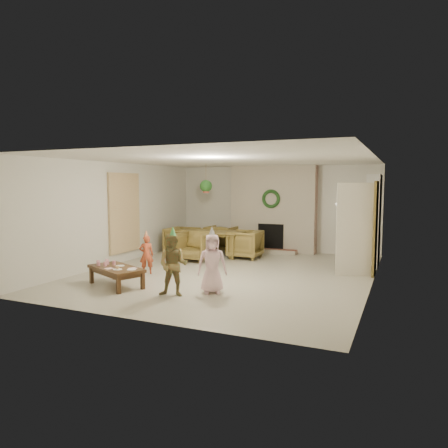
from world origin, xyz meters
The scene contains 56 objects.
floor centered at (0.00, 0.00, 0.00)m, with size 7.00×7.00×0.00m, color #B7B29E.
ceiling centered at (0.00, 0.00, 2.50)m, with size 7.00×7.00×0.00m, color white.
wall_back centered at (0.00, 3.50, 1.25)m, with size 7.00×7.00×0.00m, color silver.
wall_front centered at (0.00, -3.50, 1.25)m, with size 7.00×7.00×0.00m, color silver.
wall_left centered at (-3.00, 0.00, 1.25)m, with size 7.00×7.00×0.00m, color silver.
wall_right centered at (3.00, 0.00, 1.25)m, with size 7.00×7.00×0.00m, color silver.
fireplace_mass centered at (0.00, 3.30, 1.25)m, with size 2.50×0.40×2.50m, color #521915.
fireplace_hearth centered at (0.00, 2.95, 0.06)m, with size 1.60×0.30×0.12m, color maroon.
fireplace_firebox centered at (0.00, 3.12, 0.45)m, with size 0.75×0.12×0.75m, color black.
fireplace_wreath centered at (0.00, 3.07, 1.55)m, with size 0.54×0.54×0.10m, color #184018.
floor_lamp_base centered at (1.99, 3.00, 0.01)m, with size 0.27×0.27×0.03m, color gold.
floor_lamp_post centered at (1.99, 3.00, 0.68)m, with size 0.03×0.03×1.31m, color gold.
floor_lamp_shade centered at (1.99, 3.00, 1.31)m, with size 0.35×0.35×0.29m, color beige.
bookshelf_carcass centered at (2.84, 2.30, 1.10)m, with size 0.30×1.00×2.20m, color white.
bookshelf_shelf_a centered at (2.82, 2.30, 0.45)m, with size 0.30×0.92×0.03m, color white.
bookshelf_shelf_b centered at (2.82, 2.30, 0.85)m, with size 0.30×0.92×0.03m, color white.
bookshelf_shelf_c centered at (2.82, 2.30, 1.25)m, with size 0.30×0.92×0.03m, color white.
bookshelf_shelf_d centered at (2.82, 2.30, 1.65)m, with size 0.30×0.92×0.03m, color white.
books_row_lower centered at (2.80, 2.15, 0.59)m, with size 0.20×0.40×0.24m, color #98371C.
books_row_mid centered at (2.80, 2.35, 0.99)m, with size 0.20×0.44×0.24m, color navy.
books_row_upper centered at (2.80, 2.20, 1.38)m, with size 0.20×0.36×0.22m, color #AE7B25.
door_frame centered at (2.96, 1.20, 1.02)m, with size 0.05×0.86×2.04m, color olive.
door_leaf centered at (2.58, 0.82, 1.00)m, with size 0.05×0.80×2.00m, color beige.
curtain_panel centered at (-2.96, 0.20, 1.25)m, with size 0.06×1.20×2.00m, color beige.
dining_table centered at (-1.41, 1.90, 0.34)m, with size 1.93×1.08×0.68m, color olive.
dining_chair_near centered at (-1.40, 1.05, 0.38)m, with size 0.80×0.83×0.75m, color olive.
dining_chair_far centered at (-1.41, 2.75, 0.38)m, with size 0.80×0.83×0.75m, color olive.
dining_chair_left centered at (-2.26, 1.90, 0.38)m, with size 0.80×0.83×0.75m, color olive.
dining_chair_right centered at (-0.34, 1.90, 0.38)m, with size 0.80×0.83×0.75m, color olive.
hanging_plant_cord centered at (-1.30, 1.50, 2.15)m, with size 0.01×0.01×0.70m, color tan.
hanging_plant_pot centered at (-1.30, 1.50, 1.80)m, with size 0.16×0.16×0.12m, color #A04333.
hanging_plant_foliage centered at (-1.30, 1.50, 1.92)m, with size 0.32×0.32×0.32m, color #194617.
coffee_table_top centered at (-1.54, -1.98, 0.35)m, with size 1.22×0.61×0.06m, color #4E321A.
coffee_table_apron centered at (-1.54, -1.98, 0.28)m, with size 1.13×0.52×0.08m, color #4E321A.
coffee_leg_fl centered at (-2.15, -1.98, 0.16)m, with size 0.07×0.07×0.32m, color #4E321A.
coffee_leg_fr centered at (-1.13, -2.43, 0.16)m, with size 0.07×0.07×0.32m, color #4E321A.
coffee_leg_bl centered at (-1.94, -1.52, 0.16)m, with size 0.07×0.07×0.32m, color #4E321A.
coffee_leg_br centered at (-0.93, -1.98, 0.16)m, with size 0.07×0.07×0.32m, color #4E321A.
cup_a centered at (-2.03, -1.92, 0.42)m, with size 0.07×0.07×0.08m, color white.
cup_b centered at (-1.95, -1.74, 0.42)m, with size 0.07×0.07×0.08m, color white.
cup_c centered at (-1.94, -2.00, 0.42)m, with size 0.07×0.07×0.08m, color white.
cup_d centered at (-1.86, -1.83, 0.42)m, with size 0.07×0.07×0.08m, color white.
cup_e centered at (-1.79, -1.99, 0.42)m, with size 0.07×0.07×0.08m, color white.
cup_f centered at (-1.71, -1.82, 0.42)m, with size 0.07×0.07×0.08m, color white.
plate_a centered at (-1.54, -1.86, 0.38)m, with size 0.17×0.17×0.01m, color white.
plate_b centered at (-1.36, -2.16, 0.38)m, with size 0.17×0.17×0.01m, color white.
plate_c centered at (-1.11, -2.06, 0.38)m, with size 0.17×0.17×0.01m, color white.
food_scoop centered at (-1.36, -2.16, 0.42)m, with size 0.07×0.07×0.07m, color tan.
napkin_left centered at (-1.56, -2.15, 0.38)m, with size 0.14×0.14×0.01m, color #FDBAC0.
napkin_right centered at (-1.17, -1.96, 0.38)m, with size 0.14×0.14×0.01m, color #FDBAC0.
child_red centered at (-1.63, -0.81, 0.43)m, with size 0.31×0.20×0.85m, color #B54526.
party_hat_red centered at (-1.63, -0.81, 0.89)m, with size 0.12×0.12×0.16m, color gold.
child_plaid centered at (-0.16, -2.15, 0.56)m, with size 0.54×0.42×1.11m, color #9B4F2A.
party_hat_plaid centered at (-0.16, -2.15, 1.15)m, with size 0.13×0.13×0.18m, color #44A051.
child_pink centered at (0.38, -1.69, 0.54)m, with size 0.53×0.34×1.08m, color #F5C4CE.
party_hat_pink centered at (0.38, -1.69, 1.13)m, with size 0.14×0.14×0.20m, color #B7B6BE.
Camera 1 is at (3.55, -8.40, 1.98)m, focal length 33.40 mm.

